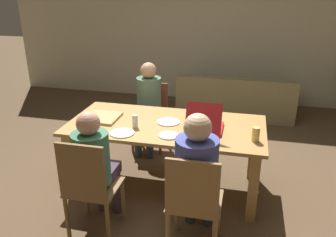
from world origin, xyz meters
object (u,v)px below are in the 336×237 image
(person_2, at_px, (148,100))
(drinking_glass_1, at_px, (135,121))
(chair_0, at_px, (89,185))
(pizza_box_1, at_px, (205,126))
(plate_1, at_px, (122,133))
(person_1, at_px, (197,170))
(pizza_box_0, at_px, (102,117))
(plate_0, at_px, (168,122))
(couch, at_px, (235,100))
(drinking_glass_0, at_px, (256,134))
(plate_2, at_px, (169,135))
(person_0, at_px, (95,161))
(dining_table, at_px, (166,134))
(chair_2, at_px, (151,111))
(chair_1, at_px, (194,202))

(person_2, relative_size, drinking_glass_1, 8.99)
(chair_0, relative_size, pizza_box_1, 2.07)
(plate_1, bearing_deg, chair_0, -96.93)
(person_1, relative_size, pizza_box_0, 3.39)
(plate_0, xyz_separation_m, couch, (0.63, 2.48, -0.52))
(drinking_glass_0, bearing_deg, plate_2, -174.71)
(chair_0, bearing_deg, person_2, 90.00)
(person_1, bearing_deg, drinking_glass_1, 138.31)
(person_1, height_order, plate_1, person_1)
(person_0, bearing_deg, chair_0, -90.00)
(dining_table, bearing_deg, drinking_glass_0, -13.04)
(plate_1, xyz_separation_m, couch, (1.02, 2.88, -0.52))
(chair_0, xyz_separation_m, person_1, (0.93, 0.15, 0.19))
(dining_table, xyz_separation_m, pizza_box_1, (0.44, -0.09, 0.17))
(person_0, distance_m, plate_1, 0.50)
(pizza_box_0, xyz_separation_m, drinking_glass_0, (1.68, -0.20, 0.06))
(plate_1, relative_size, plate_2, 1.21)
(chair_2, height_order, plate_1, chair_2)
(chair_1, xyz_separation_m, chair_2, (-0.93, 1.98, -0.00))
(pizza_box_0, height_order, pizza_box_1, pizza_box_1)
(person_1, bearing_deg, person_0, 179.65)
(plate_2, bearing_deg, pizza_box_1, 31.84)
(person_1, bearing_deg, couch, 87.07)
(dining_table, distance_m, chair_1, 1.11)
(plate_0, relative_size, plate_1, 1.01)
(plate_0, xyz_separation_m, drinking_glass_1, (-0.31, -0.21, 0.06))
(person_2, distance_m, plate_2, 1.27)
(person_0, height_order, pizza_box_1, person_0)
(person_1, xyz_separation_m, pizza_box_1, (-0.03, 0.76, 0.07))
(person_1, distance_m, couch, 3.42)
(person_1, height_order, pizza_box_1, person_1)
(person_2, bearing_deg, chair_0, -90.00)
(person_0, height_order, person_2, person_2)
(drinking_glass_0, relative_size, couch, 0.07)
(plate_0, bearing_deg, person_1, -62.90)
(chair_0, distance_m, chair_1, 0.93)
(chair_1, xyz_separation_m, pizza_box_0, (-1.21, 0.98, 0.26))
(chair_0, height_order, plate_1, chair_0)
(person_2, relative_size, couch, 0.62)
(drinking_glass_1, relative_size, couch, 0.07)
(pizza_box_0, relative_size, plate_2, 1.81)
(dining_table, bearing_deg, person_0, -118.30)
(person_2, distance_m, drinking_glass_1, 1.03)
(person_0, height_order, plate_0, person_0)
(chair_2, distance_m, person_2, 0.25)
(pizza_box_0, xyz_separation_m, plate_0, (0.76, 0.06, -0.01))
(dining_table, distance_m, chair_2, 1.09)
(pizza_box_1, xyz_separation_m, drinking_glass_1, (-0.74, -0.08, 0.02))
(pizza_box_0, relative_size, plate_0, 1.48)
(chair_0, xyz_separation_m, chair_1, (0.93, 0.01, -0.03))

